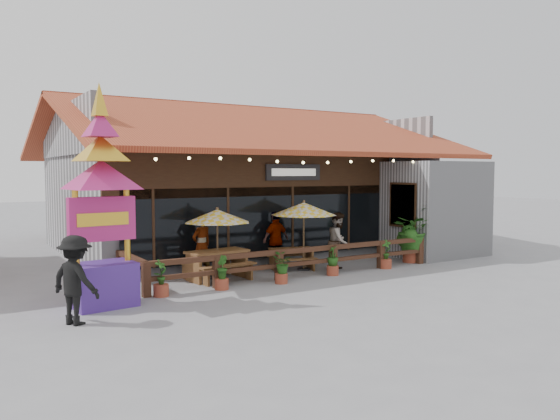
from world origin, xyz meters
TOP-DOWN VIEW (x-y plane):
  - ground at (0.00, 0.00)m, footprint 100.00×100.00m
  - restaurant_building at (0.26, 6.61)m, footprint 15.50×14.73m
  - patio_railing at (-2.25, -0.27)m, footprint 10.00×2.60m
  - umbrella_left at (-3.92, 0.71)m, footprint 2.18×2.18m
  - umbrella_right at (-0.88, 0.58)m, footprint 2.31×2.31m
  - picnic_table_left at (-3.97, 0.63)m, footprint 1.97×1.75m
  - picnic_table_right at (-1.13, 0.92)m, footprint 1.74×1.61m
  - thai_sign_tower at (-7.67, -0.92)m, footprint 2.32×2.32m
  - tropical_plant at (3.21, -0.14)m, footprint 1.89×1.90m
  - diner_a at (-4.18, 1.28)m, footprint 0.81×0.66m
  - diner_b at (0.10, -0.02)m, footprint 1.17×1.14m
  - diner_c at (-1.40, 1.49)m, footprint 1.18×0.70m
  - pedestrian at (-8.56, -2.18)m, footprint 1.23×1.41m
  - planter_a at (-6.15, -0.63)m, footprint 0.41×0.39m
  - planter_b at (-4.46, -0.71)m, footprint 0.38×0.38m
  - planter_c at (-2.65, -0.87)m, footprint 0.71×0.71m
  - planter_d at (-0.63, -0.65)m, footprint 0.48×0.48m
  - planter_e at (1.60, -0.62)m, footprint 0.42×0.40m

SIDE VIEW (x-z plane):
  - ground at x=0.00m, z-range 0.00..0.00m
  - planter_a at x=-6.15m, z-range -0.08..0.89m
  - planter_e at x=1.60m, z-range -0.08..0.89m
  - planter_b at x=-4.46m, z-range -0.04..0.89m
  - planter_d at x=-0.63m, z-range -0.02..0.90m
  - picnic_table_right at x=-1.13m, z-range 0.12..0.82m
  - planter_c at x=-2.65m, z-range 0.06..0.95m
  - picnic_table_left at x=-3.97m, z-range 0.15..1.03m
  - patio_railing at x=-2.25m, z-range 0.15..1.07m
  - diner_c at x=-1.40m, z-range 0.00..1.89m
  - pedestrian at x=-8.56m, z-range 0.00..1.89m
  - diner_b at x=0.10m, z-range 0.00..1.90m
  - diner_a at x=-4.18m, z-range 0.00..1.92m
  - tropical_plant at x=3.21m, z-range 0.14..2.13m
  - umbrella_left at x=-3.92m, z-range 0.80..2.97m
  - umbrella_right at x=-0.88m, z-range 0.85..3.15m
  - restaurant_building at x=0.26m, z-range -0.84..5.25m
  - thai_sign_tower at x=-7.67m, z-range 0.16..5.85m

